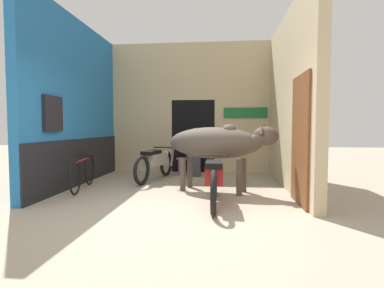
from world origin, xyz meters
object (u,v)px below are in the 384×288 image
Objects in this scene: shopkeeper_seated at (195,150)px; bicycle at (83,173)px; cow at (217,143)px; plastic_stool at (182,166)px; motorcycle_far at (155,162)px; motorcycle_near at (214,178)px.

bicycle is at bearing -137.60° from shopkeeper_seated.
plastic_stool is at bearing 117.32° from cow.
bicycle is (-1.21, -1.16, -0.09)m from motorcycle_far.
bicycle is at bearing 161.34° from motorcycle_near.
shopkeeper_seated is (-0.61, 1.84, -0.28)m from cow.
motorcycle_near is at bearing -54.84° from motorcycle_far.
shopkeeper_seated reaches higher than plastic_stool.
plastic_stool is (-0.33, -0.04, -0.41)m from shopkeeper_seated.
cow is 4.76× the size of plastic_stool.
bicycle is 2.85m from shopkeeper_seated.
cow reaches higher than motorcycle_near.
plastic_stool is at bearing 52.31° from motorcycle_far.
motorcycle_near is (-0.03, -0.97, -0.51)m from cow.
bicycle is 1.31× the size of shopkeeper_seated.
bicycle is 2.58m from plastic_stool.
motorcycle_near is at bearing -72.02° from plastic_stool.
bicycle is 3.49× the size of plastic_stool.
shopkeeper_seated is at bearing 40.53° from motorcycle_far.
motorcycle_far is 1.17m from shopkeeper_seated.
motorcycle_far is 1.54× the size of shopkeeper_seated.
motorcycle_near is 4.14× the size of plastic_stool.
plastic_stool is (-0.90, 2.77, -0.19)m from motorcycle_near.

